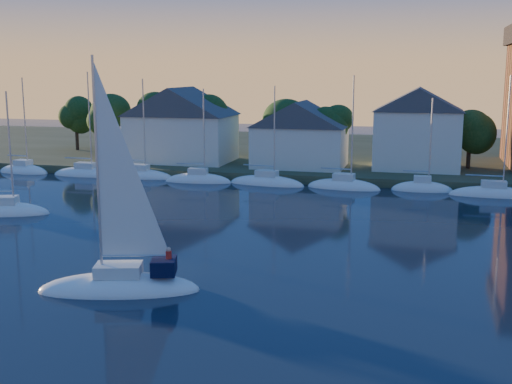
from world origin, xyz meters
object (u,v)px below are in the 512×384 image
(clubhouse_centre, at_px, (300,133))
(clubhouse_west, at_px, (182,124))
(clubhouse_east, at_px, (418,127))
(hero_sailboat, at_px, (121,281))
(drifting_sailboat_left, at_px, (6,213))

(clubhouse_centre, bearing_deg, clubhouse_west, 176.42)
(clubhouse_west, relative_size, clubhouse_east, 1.30)
(clubhouse_east, xyz_separation_m, hero_sailboat, (-15.94, -47.03, -5.39))
(clubhouse_west, distance_m, clubhouse_centre, 16.05)
(clubhouse_west, xyz_separation_m, clubhouse_centre, (16.00, -1.00, -0.80))
(clubhouse_west, bearing_deg, clubhouse_east, 1.91)
(clubhouse_west, distance_m, clubhouse_east, 30.02)
(clubhouse_east, distance_m, drifting_sailboat_left, 47.37)
(clubhouse_centre, relative_size, clubhouse_east, 1.10)
(clubhouse_east, distance_m, hero_sailboat, 49.95)
(hero_sailboat, bearing_deg, clubhouse_west, -89.42)
(clubhouse_west, height_order, hero_sailboat, hero_sailboat)
(clubhouse_east, height_order, hero_sailboat, hero_sailboat)
(hero_sailboat, bearing_deg, clubhouse_centre, -108.87)
(drifting_sailboat_left, bearing_deg, hero_sailboat, -56.95)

